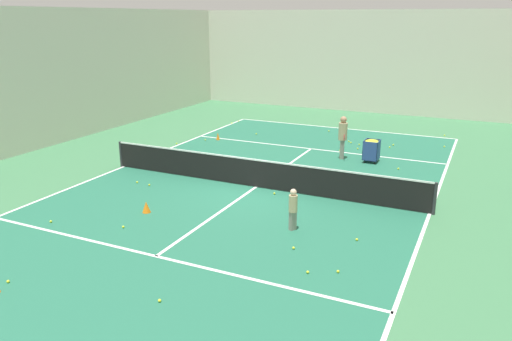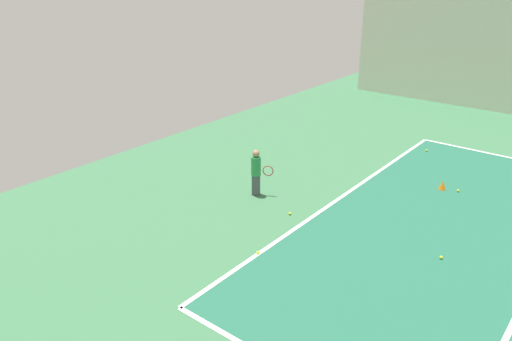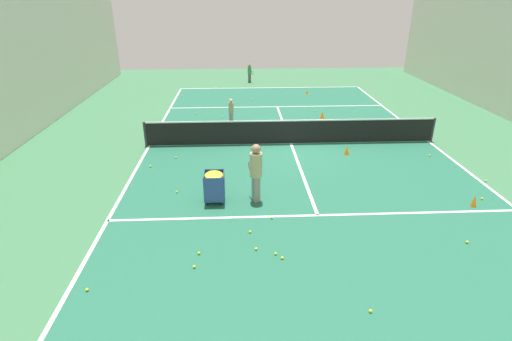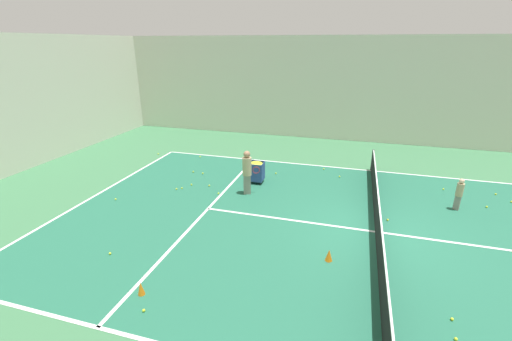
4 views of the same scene
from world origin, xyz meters
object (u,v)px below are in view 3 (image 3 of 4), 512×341
coach_at_net (256,169)px  training_cone_0 (322,115)px  ball_cart (214,181)px  training_cone_1 (307,92)px  tennis_net (291,132)px  player_near_baseline (250,72)px  child_midcourt (231,110)px

coach_at_net → training_cone_0: 9.12m
ball_cart → training_cone_1: 14.30m
tennis_net → player_near_baseline: 12.36m
tennis_net → training_cone_1: (-2.09, -8.60, -0.39)m
player_near_baseline → training_cone_1: bearing=16.7°
tennis_net → child_midcourt: (2.45, -2.83, 0.17)m
ball_cart → training_cone_0: 9.64m
child_midcourt → training_cone_0: size_ratio=3.48×
ball_cart → coach_at_net: bearing=179.7°
child_midcourt → training_cone_1: bearing=170.0°
ball_cart → player_near_baseline: bearing=-95.4°
training_cone_0 → child_midcourt: bearing=8.7°
player_near_baseline → training_cone_1: size_ratio=5.10×
ball_cart → training_cone_0: ball_cart is taller
player_near_baseline → ball_cart: bearing=-31.0°
coach_at_net → ball_cart: (1.21, -0.01, -0.36)m
coach_at_net → training_cone_1: 13.95m
training_cone_1 → player_near_baseline: bearing=-47.7°
player_near_baseline → training_cone_1: (-3.36, 3.69, -0.59)m
tennis_net → coach_at_net: (1.67, 4.80, 0.50)m
child_midcourt → training_cone_0: child_midcourt is taller
coach_at_net → training_cone_0: bearing=-41.2°
player_near_baseline → child_midcourt: bearing=-32.8°
child_midcourt → training_cone_0: (-4.44, -0.68, -0.51)m
player_near_baseline → ball_cart: player_near_baseline is taller
ball_cart → child_midcourt: bearing=-93.2°
tennis_net → training_cone_0: size_ratio=34.36×
tennis_net → player_near_baseline: bearing=-84.1°
ball_cart → training_cone_0: (-4.87, -8.30, -0.48)m
coach_at_net → training_cone_0: coach_at_net is taller
ball_cart → training_cone_1: bearing=-110.4°
tennis_net → training_cone_1: 8.86m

